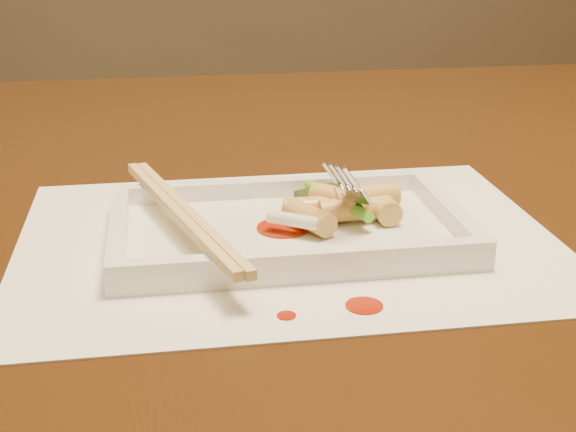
{
  "coord_description": "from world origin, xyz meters",
  "views": [
    {
      "loc": [
        -0.05,
        -0.73,
        0.99
      ],
      "look_at": [
        0.04,
        -0.18,
        0.77
      ],
      "focal_mm": 50.0,
      "sensor_mm": 36.0,
      "label": 1
    }
  ],
  "objects": [
    {
      "name": "scallion_green",
      "position": [
        0.08,
        -0.16,
        0.77
      ],
      "size": [
        0.04,
        0.08,
        0.01
      ],
      "primitive_type": "cylinder",
      "rotation": [
        1.57,
        0.0,
        0.36
      ],
      "color": "#4BAE1C",
      "rests_on": "plate_base"
    },
    {
      "name": "scallion_white",
      "position": [
        0.04,
        -0.19,
        0.77
      ],
      "size": [
        0.04,
        0.03,
        0.01
      ],
      "primitive_type": "cylinder",
      "rotation": [
        1.57,
        0.0,
        0.99
      ],
      "color": "#EAEACC",
      "rests_on": "plate_base"
    },
    {
      "name": "sauce_splatter_a",
      "position": [
        0.07,
        -0.29,
        0.75
      ],
      "size": [
        0.02,
        0.02,
        0.0
      ],
      "primitive_type": "cylinder",
      "color": "#9E1B04",
      "rests_on": "placemat"
    },
    {
      "name": "plate_rim_far",
      "position": [
        0.04,
        -0.1,
        0.77
      ],
      "size": [
        0.26,
        0.01,
        0.01
      ],
      "primitive_type": "cube",
      "color": "white",
      "rests_on": "plate_base"
    },
    {
      "name": "fork",
      "position": [
        0.11,
        -0.16,
        0.83
      ],
      "size": [
        0.09,
        0.1,
        0.14
      ],
      "primitive_type": null,
      "color": "silver",
      "rests_on": "plate_base"
    },
    {
      "name": "sauce_blob_0",
      "position": [
        0.04,
        -0.18,
        0.76
      ],
      "size": [
        0.04,
        0.04,
        0.0
      ],
      "primitive_type": "cylinder",
      "color": "#9E1B04",
      "rests_on": "plate_base"
    },
    {
      "name": "table",
      "position": [
        0.0,
        0.0,
        0.65
      ],
      "size": [
        1.4,
        0.9,
        0.75
      ],
      "color": "black",
      "rests_on": "ground"
    },
    {
      "name": "plate_base",
      "position": [
        0.04,
        -0.18,
        0.76
      ],
      "size": [
        0.26,
        0.16,
        0.01
      ],
      "primitive_type": "cube",
      "color": "white",
      "rests_on": "placemat"
    },
    {
      "name": "rice_cake_1",
      "position": [
        0.06,
        -0.18,
        0.77
      ],
      "size": [
        0.04,
        0.05,
        0.02
      ],
      "primitive_type": "cylinder",
      "rotation": [
        1.57,
        0.0,
        0.49
      ],
      "color": "#D8B964",
      "rests_on": "plate_base"
    },
    {
      "name": "rice_cake_4",
      "position": [
        0.06,
        -0.17,
        0.77
      ],
      "size": [
        0.05,
        0.02,
        0.02
      ],
      "primitive_type": "cylinder",
      "rotation": [
        1.57,
        0.0,
        1.56
      ],
      "color": "#D8B964",
      "rests_on": "plate_base"
    },
    {
      "name": "veg_piece",
      "position": [
        0.08,
        -0.14,
        0.77
      ],
      "size": [
        0.05,
        0.04,
        0.01
      ],
      "primitive_type": "cube",
      "rotation": [
        0.0,
        0.0,
        0.44
      ],
      "color": "black",
      "rests_on": "plate_base"
    },
    {
      "name": "rice_cake_3",
      "position": [
        0.09,
        -0.17,
        0.77
      ],
      "size": [
        0.05,
        0.02,
        0.02
      ],
      "primitive_type": "cylinder",
      "rotation": [
        1.57,
        0.0,
        1.64
      ],
      "color": "#D8B964",
      "rests_on": "plate_base"
    },
    {
      "name": "rice_cake_2",
      "position": [
        0.1,
        -0.16,
        0.78
      ],
      "size": [
        0.05,
        0.03,
        0.02
      ],
      "primitive_type": "cylinder",
      "rotation": [
        1.57,
        0.0,
        1.69
      ],
      "color": "#D8B964",
      "rests_on": "plate_base"
    },
    {
      "name": "chopstick_a",
      "position": [
        -0.04,
        -0.18,
        0.78
      ],
      "size": [
        0.07,
        0.23,
        0.01
      ],
      "primitive_type": "cube",
      "rotation": [
        0.0,
        0.0,
        0.29
      ],
      "color": "tan",
      "rests_on": "plate_rim_near"
    },
    {
      "name": "plate_rim_right",
      "position": [
        0.17,
        -0.18,
        0.77
      ],
      "size": [
        0.01,
        0.14,
        0.01
      ],
      "primitive_type": "cube",
      "color": "white",
      "rests_on": "plate_base"
    },
    {
      "name": "rice_cake_0",
      "position": [
        0.12,
        -0.17,
        0.77
      ],
      "size": [
        0.02,
        0.04,
        0.02
      ],
      "primitive_type": "cylinder",
      "rotation": [
        1.57,
        0.0,
        0.03
      ],
      "color": "#D8B964",
      "rests_on": "plate_base"
    },
    {
      "name": "plate_rim_near",
      "position": [
        0.04,
        -0.25,
        0.77
      ],
      "size": [
        0.26,
        0.01,
        0.01
      ],
      "primitive_type": "cube",
      "color": "white",
      "rests_on": "plate_base"
    },
    {
      "name": "plate_rim_left",
      "position": [
        -0.08,
        -0.18,
        0.77
      ],
      "size": [
        0.01,
        0.14,
        0.01
      ],
      "primitive_type": "cube",
      "color": "white",
      "rests_on": "plate_base"
    },
    {
      "name": "placemat",
      "position": [
        0.04,
        -0.18,
        0.75
      ],
      "size": [
        0.4,
        0.3,
        0.0
      ],
      "primitive_type": "cube",
      "color": "white",
      "rests_on": "table"
    },
    {
      "name": "rice_cake_5",
      "position": [
        0.08,
        -0.16,
        0.78
      ],
      "size": [
        0.04,
        0.04,
        0.02
      ],
      "primitive_type": "cylinder",
      "rotation": [
        1.57,
        0.0,
        0.85
      ],
      "color": "#D8B964",
      "rests_on": "plate_base"
    },
    {
      "name": "sauce_splatter_b",
      "position": [
        0.02,
        -0.3,
        0.75
      ],
      "size": [
        0.01,
        0.01,
        0.0
      ],
      "primitive_type": "cylinder",
      "color": "#9E1B04",
      "rests_on": "placemat"
    },
    {
      "name": "chopstick_b",
      "position": [
        -0.03,
        -0.18,
        0.78
      ],
      "size": [
        0.07,
        0.23,
        0.01
      ],
      "primitive_type": "cube",
      "rotation": [
        0.0,
        0.0,
        0.29
      ],
      "color": "tan",
      "rests_on": "plate_rim_near"
    }
  ]
}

